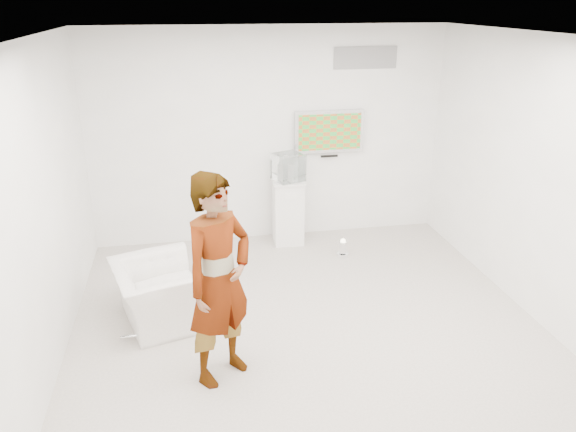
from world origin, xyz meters
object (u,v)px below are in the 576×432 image
(tv, at_px, (329,131))
(armchair, at_px, (159,293))
(pedestal, at_px, (288,211))
(floor_uplight, at_px, (343,248))
(person, at_px, (219,280))

(tv, bearing_deg, armchair, -139.07)
(tv, distance_m, pedestal, 1.28)
(tv, xyz_separation_m, armchair, (-2.41, -2.09, -1.22))
(tv, xyz_separation_m, pedestal, (-0.64, -0.24, -1.08))
(armchair, xyz_separation_m, floor_uplight, (2.41, 1.20, -0.20))
(pedestal, bearing_deg, armchair, -133.74)
(person, relative_size, pedestal, 2.11)
(tv, height_order, floor_uplight, tv)
(armchair, relative_size, floor_uplight, 4.01)
(person, bearing_deg, tv, 21.18)
(tv, relative_size, person, 0.50)
(pedestal, distance_m, floor_uplight, 0.98)
(floor_uplight, bearing_deg, pedestal, 134.44)
(armchair, bearing_deg, tv, -64.52)
(person, xyz_separation_m, floor_uplight, (1.81, 2.27, -0.86))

